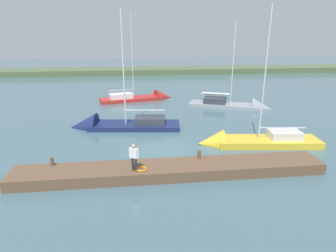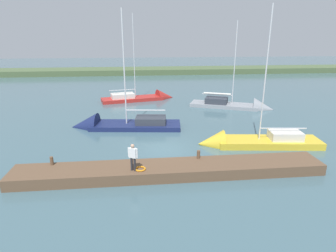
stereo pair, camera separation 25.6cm
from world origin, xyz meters
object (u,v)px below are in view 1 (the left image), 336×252
(sailboat_inner_slip, at_px, (113,127))
(mooring_post_far, at_px, (52,161))
(sailboat_outer_mooring, at_px, (144,99))
(life_ring_buoy, at_px, (141,169))
(sailboat_far_left, at_px, (239,107))
(sailboat_mid_channel, at_px, (248,143))
(person_on_dock, at_px, (134,156))
(mooring_post_near, at_px, (199,154))

(sailboat_inner_slip, bearing_deg, mooring_post_far, 78.76)
(sailboat_inner_slip, height_order, sailboat_outer_mooring, sailboat_outer_mooring)
(life_ring_buoy, height_order, sailboat_far_left, sailboat_far_left)
(sailboat_mid_channel, xyz_separation_m, person_on_dock, (9.14, 4.95, 1.50))
(sailboat_inner_slip, distance_m, sailboat_far_left, 16.07)
(sailboat_outer_mooring, bearing_deg, person_on_dock, -107.25)
(mooring_post_near, distance_m, person_on_dock, 4.50)
(sailboat_outer_mooring, bearing_deg, sailboat_far_left, -41.68)
(mooring_post_near, height_order, life_ring_buoy, mooring_post_near)
(sailboat_far_left, distance_m, person_on_dock, 21.33)
(life_ring_buoy, bearing_deg, sailboat_mid_channel, -150.85)
(mooring_post_far, height_order, sailboat_outer_mooring, sailboat_outer_mooring)
(sailboat_mid_channel, height_order, person_on_dock, sailboat_mid_channel)
(sailboat_outer_mooring, xyz_separation_m, person_on_dock, (1.39, 23.03, 1.54))
(mooring_post_near, height_order, person_on_dock, person_on_dock)
(life_ring_buoy, xyz_separation_m, sailboat_mid_channel, (-8.73, -4.87, -0.57))
(sailboat_inner_slip, xyz_separation_m, sailboat_outer_mooring, (-3.41, -12.26, 0.02))
(sailboat_inner_slip, distance_m, sailboat_mid_channel, 12.59)
(sailboat_inner_slip, bearing_deg, sailboat_outer_mooring, -98.87)
(life_ring_buoy, xyz_separation_m, sailboat_far_left, (-12.38, -16.92, -0.61))
(mooring_post_near, distance_m, sailboat_outer_mooring, 21.90)
(mooring_post_near, distance_m, sailboat_far_left, 17.87)
(sailboat_outer_mooring, distance_m, sailboat_mid_channel, 19.67)
(mooring_post_far, height_order, sailboat_mid_channel, sailboat_mid_channel)
(mooring_post_near, height_order, sailboat_far_left, sailboat_far_left)
(mooring_post_far, xyz_separation_m, sailboat_mid_channel, (-14.22, -3.62, -0.78))
(life_ring_buoy, relative_size, person_on_dock, 0.39)
(mooring_post_near, bearing_deg, sailboat_mid_channel, -143.60)
(sailboat_mid_channel, bearing_deg, person_on_dock, 34.96)
(sailboat_outer_mooring, distance_m, person_on_dock, 23.12)
(mooring_post_near, distance_m, life_ring_buoy, 4.03)
(mooring_post_near, relative_size, life_ring_buoy, 0.82)
(sailboat_far_left, bearing_deg, life_ring_buoy, -103.14)
(sailboat_far_left, bearing_deg, sailboat_outer_mooring, 175.16)
(sailboat_outer_mooring, height_order, person_on_dock, sailboat_outer_mooring)
(sailboat_inner_slip, height_order, person_on_dock, sailboat_inner_slip)
(person_on_dock, bearing_deg, mooring_post_far, -76.99)
(mooring_post_near, height_order, mooring_post_far, mooring_post_near)
(mooring_post_far, height_order, sailboat_far_left, sailboat_far_left)
(mooring_post_near, bearing_deg, sailboat_inner_slip, -56.46)
(mooring_post_near, xyz_separation_m, life_ring_buoy, (3.82, 1.25, -0.22))
(sailboat_far_left, bearing_deg, mooring_post_far, -115.70)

